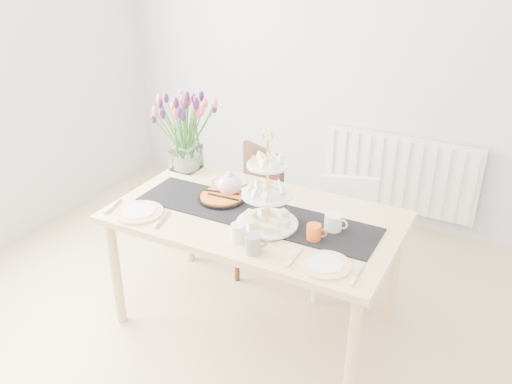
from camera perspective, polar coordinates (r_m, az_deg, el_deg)
The scene contains 16 objects.
room_shell at distance 2.36m, azimuth -8.26°, elevation 3.55°, with size 4.50×4.50×4.50m.
radiator at distance 4.38m, azimuth 14.88°, elevation 1.88°, with size 1.20×0.08×0.60m, color white.
dining_table at distance 3.06m, azimuth -0.13°, elevation -3.61°, with size 1.60×0.90×0.75m.
chair_brown at distance 3.79m, azimuth -0.54°, elevation -0.69°, with size 0.54×0.54×0.83m.
chair_white at distance 3.58m, azimuth 9.51°, elevation -3.72°, with size 0.49×0.49×0.75m.
table_runner at distance 3.02m, azimuth -0.13°, elevation -2.28°, with size 1.40×0.35×0.01m, color black.
tulip_vase at distance 3.49m, azimuth -7.61°, elevation 7.39°, with size 0.61×0.61×0.51m.
cake_stand at distance 2.84m, azimuth 1.17°, elevation -1.15°, with size 0.33×0.33×0.49m.
teapot at distance 3.20m, azimuth -2.79°, elevation 0.76°, with size 0.23×0.19×0.15m, color white, non-canonical shape.
cream_jug at distance 2.88m, azimuth 8.13°, elevation -3.21°, with size 0.09×0.09×0.09m, color white.
tart_tin at distance 3.17m, azimuth -3.61°, elevation -0.62°, with size 0.28×0.28×0.03m.
mug_grey at distance 2.66m, azimuth -0.31°, elevation -5.51°, with size 0.08×0.08×0.10m, color gray.
mug_white at distance 2.76m, azimuth -1.86°, elevation -4.30°, with size 0.08×0.08×0.09m, color silver.
mug_orange at distance 2.78m, azimuth 6.10°, elevation -4.27°, with size 0.07×0.07×0.09m, color #E45619.
plate_left at distance 3.10m, azimuth -12.23°, elevation -2.10°, with size 0.27×0.27×0.01m, color white.
plate_right at distance 2.61m, azimuth 7.34°, elevation -7.63°, with size 0.25×0.25×0.01m, color white.
Camera 1 is at (1.30, -1.75, 2.21)m, focal length 38.00 mm.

